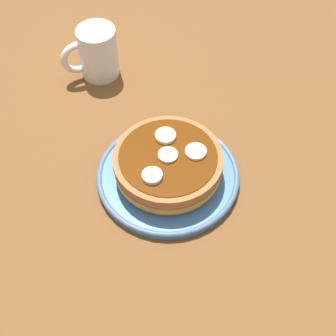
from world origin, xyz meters
The scene contains 8 objects.
ground_plane centered at (0.00, 0.00, -1.50)cm, with size 140.00×140.00×3.00cm, color brown.
plate centered at (0.00, 0.00, 0.87)cm, with size 23.24×23.24×1.62cm.
pancake_stack centered at (0.10, 0.19, 3.71)cm, with size 18.01×17.83×4.65cm.
banana_slice_0 centered at (0.45, 0.44, 6.16)cm, with size 3.12×3.12×0.71cm.
banana_slice_1 centered at (-1.13, -3.72, 6.24)cm, with size 3.31×3.31×0.88cm.
banana_slice_2 centered at (3.74, 2.81, 6.27)cm, with size 3.11×3.11×0.93cm.
banana_slice_3 centered at (-4.23, 1.04, 6.17)cm, with size 3.35×3.35×0.73cm.
coffee_mug centered at (2.46, -28.79, 5.12)cm, with size 10.86×7.24×9.94cm.
Camera 1 is at (18.74, 44.51, 66.16)cm, focal length 53.46 mm.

